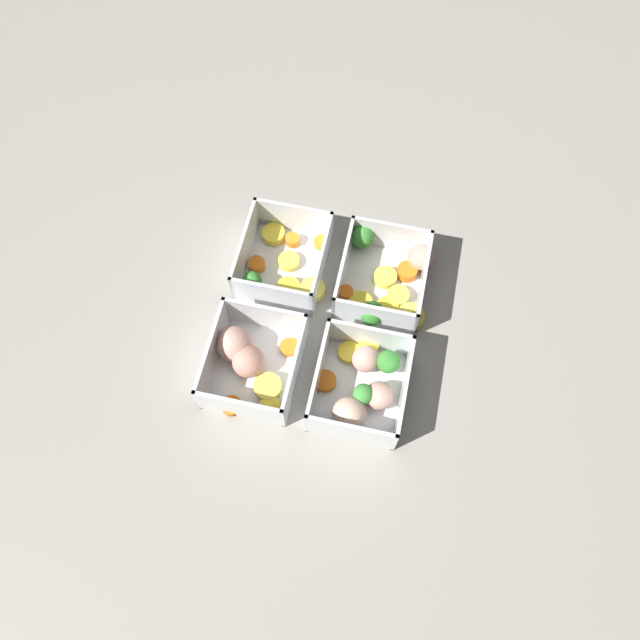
# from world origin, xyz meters

# --- Properties ---
(ground_plane) EXTENTS (4.00, 4.00, 0.00)m
(ground_plane) POSITION_xyz_m (0.00, 0.00, 0.00)
(ground_plane) COLOR gray
(container_near_left) EXTENTS (0.14, 0.14, 0.06)m
(container_near_left) POSITION_xyz_m (-0.08, -0.07, 0.02)
(container_near_left) COLOR white
(container_near_left) RESTS_ON ground_plane
(container_near_right) EXTENTS (0.15, 0.12, 0.06)m
(container_near_right) POSITION_xyz_m (0.08, -0.08, 0.02)
(container_near_right) COLOR white
(container_near_right) RESTS_ON ground_plane
(container_far_left) EXTENTS (0.16, 0.14, 0.06)m
(container_far_left) POSITION_xyz_m (-0.09, 0.08, 0.02)
(container_far_left) COLOR white
(container_far_left) RESTS_ON ground_plane
(container_far_right) EXTENTS (0.15, 0.13, 0.06)m
(container_far_right) POSITION_xyz_m (0.08, 0.08, 0.02)
(container_far_right) COLOR white
(container_far_right) RESTS_ON ground_plane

